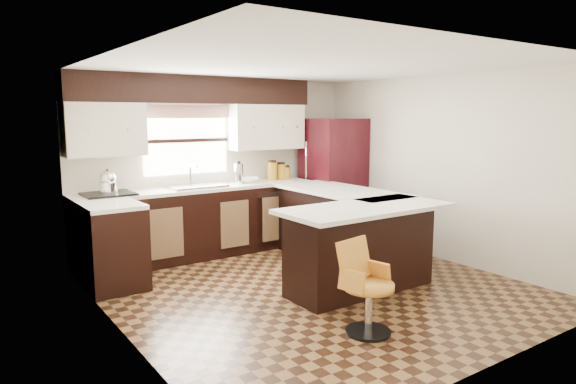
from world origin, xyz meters
TOP-DOWN VIEW (x-y plane):
  - floor at (0.00, 0.00)m, footprint 4.40×4.40m
  - ceiling at (0.00, 0.00)m, footprint 4.40×4.40m
  - wall_back at (0.00, 2.20)m, footprint 4.40×0.00m
  - wall_front at (0.00, -2.20)m, footprint 4.40×0.00m
  - wall_left at (-2.10, 0.00)m, footprint 0.00×4.40m
  - wall_right at (2.10, 0.00)m, footprint 0.00×4.40m
  - base_cab_back at (-0.45, 1.90)m, footprint 3.30×0.60m
  - base_cab_left at (-1.80, 1.25)m, footprint 0.60×0.70m
  - counter_back at (-0.45, 1.90)m, footprint 3.30×0.60m
  - counter_left at (-1.80, 1.25)m, footprint 0.60×0.70m
  - soffit at (-0.40, 2.03)m, footprint 3.40×0.35m
  - upper_cab_left at (-1.62, 2.03)m, footprint 0.94×0.35m
  - upper_cab_right at (0.68, 2.03)m, footprint 1.14×0.35m
  - window_pane at (-0.50, 2.18)m, footprint 1.20×0.02m
  - valance at (-0.50, 2.14)m, footprint 1.30×0.06m
  - sink at (-0.50, 1.88)m, footprint 0.75×0.45m
  - dishwasher at (0.55, 1.61)m, footprint 0.58×0.03m
  - cooktop at (-1.65, 1.88)m, footprint 0.58×0.50m
  - peninsula_long at (0.90, 0.62)m, footprint 0.60×1.95m
  - peninsula_return at (0.38, -0.35)m, footprint 1.65×0.60m
  - counter_pen_long at (0.95, 0.62)m, footprint 0.84×1.95m
  - counter_pen_return at (0.35, -0.44)m, footprint 1.89×0.84m
  - refrigerator at (1.69, 1.70)m, footprint 0.79×0.76m
  - bar_chair at (-0.34, -1.23)m, footprint 0.51×0.51m
  - kettle at (-1.65, 1.88)m, footprint 0.21×0.21m
  - percolator at (0.15, 1.90)m, footprint 0.13×0.13m
  - mixing_bowl at (0.31, 1.90)m, footprint 0.37×0.37m
  - canister_large at (0.72, 1.92)m, footprint 0.14×0.14m
  - canister_med at (0.87, 1.92)m, footprint 0.14×0.14m
  - canister_small at (0.95, 1.92)m, footprint 0.14×0.14m

SIDE VIEW (x-z plane):
  - floor at x=0.00m, z-range 0.00..0.00m
  - bar_chair at x=-0.34m, z-range 0.00..0.82m
  - dishwasher at x=0.55m, z-range 0.04..0.82m
  - base_cab_back at x=-0.45m, z-range 0.00..0.90m
  - base_cab_left at x=-1.80m, z-range 0.00..0.90m
  - peninsula_long at x=0.90m, z-range 0.00..0.90m
  - peninsula_return at x=0.38m, z-range 0.00..0.90m
  - refrigerator at x=1.69m, z-range 0.00..1.84m
  - counter_back at x=-0.45m, z-range 0.90..0.94m
  - counter_left at x=-1.80m, z-range 0.90..0.94m
  - counter_pen_long at x=0.95m, z-range 0.90..0.94m
  - counter_pen_return at x=0.35m, z-range 0.90..0.94m
  - cooktop at x=-1.65m, z-range 0.94..0.97m
  - sink at x=-0.50m, z-range 0.95..0.98m
  - mixing_bowl at x=0.31m, z-range 0.95..1.01m
  - canister_small at x=0.95m, z-range 0.95..1.13m
  - canister_med at x=0.87m, z-range 0.95..1.17m
  - canister_large at x=0.72m, z-range 0.95..1.21m
  - percolator at x=0.15m, z-range 0.95..1.22m
  - kettle at x=-1.65m, z-range 0.97..1.26m
  - wall_back at x=0.00m, z-range -1.00..3.40m
  - wall_front at x=0.00m, z-range -1.00..3.40m
  - wall_left at x=-2.10m, z-range -1.00..3.40m
  - wall_right at x=2.10m, z-range -1.00..3.40m
  - window_pane at x=-0.50m, z-range 1.10..2.00m
  - upper_cab_left at x=-1.62m, z-range 1.40..2.04m
  - upper_cab_right at x=0.68m, z-range 1.40..2.04m
  - valance at x=-0.50m, z-range 1.85..2.03m
  - soffit at x=-0.40m, z-range 2.04..2.40m
  - ceiling at x=0.00m, z-range 2.40..2.40m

